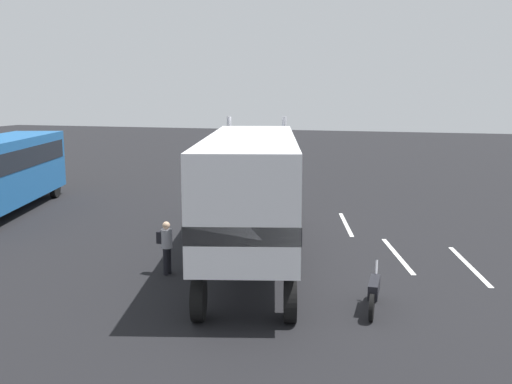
{
  "coord_description": "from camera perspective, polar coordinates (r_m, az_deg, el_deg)",
  "views": [
    {
      "loc": [
        -24.09,
        -6.73,
        5.46
      ],
      "look_at": [
        -2.36,
        -0.28,
        1.6
      ],
      "focal_mm": 41.34,
      "sensor_mm": 36.0,
      "label": 1
    }
  ],
  "objects": [
    {
      "name": "lane_stripe_near",
      "position": [
        24.93,
        8.69,
        -3.09
      ],
      "size": [
        4.31,
        1.23,
        0.01
      ],
      "primitive_type": "cube",
      "rotation": [
        0.0,
        0.0,
        0.25
      ],
      "color": "silver",
      "rests_on": "ground_plane"
    },
    {
      "name": "semi_truck",
      "position": [
        19.09,
        -0.37,
        0.82
      ],
      "size": [
        14.32,
        6.1,
        4.5
      ],
      "color": "white",
      "rests_on": "ground_plane"
    },
    {
      "name": "person_bystander",
      "position": [
        18.02,
        -8.69,
        -5.13
      ],
      "size": [
        0.34,
        0.45,
        1.63
      ],
      "color": "black",
      "rests_on": "ground_plane"
    },
    {
      "name": "ground_plane",
      "position": [
        25.61,
        0.9,
        -2.65
      ],
      "size": [
        120.0,
        120.0,
        0.0
      ],
      "primitive_type": "plane",
      "color": "black"
    },
    {
      "name": "lane_stripe_far",
      "position": [
        20.07,
        19.89,
        -6.7
      ],
      "size": [
        4.32,
        1.14,
        0.01
      ],
      "primitive_type": "cube",
      "rotation": [
        0.0,
        0.0,
        0.23
      ],
      "color": "silver",
      "rests_on": "ground_plane"
    },
    {
      "name": "lane_stripe_mid",
      "position": [
        20.59,
        13.5,
        -5.97
      ],
      "size": [
        4.27,
        1.38,
        0.01
      ],
      "primitive_type": "cube",
      "rotation": [
        0.0,
        0.0,
        0.28
      ],
      "color": "silver",
      "rests_on": "ground_plane"
    },
    {
      "name": "motorcycle",
      "position": [
        15.35,
        11.35,
        -9.45
      ],
      "size": [
        2.11,
        0.27,
        1.12
      ],
      "color": "black",
      "rests_on": "ground_plane"
    }
  ]
}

